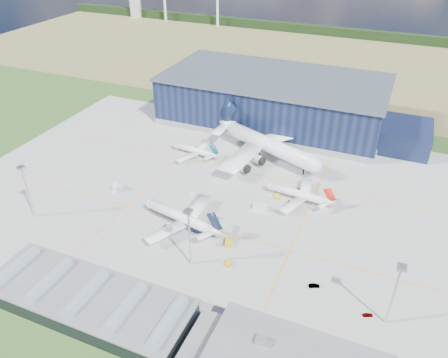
# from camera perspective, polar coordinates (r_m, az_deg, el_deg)

# --- Properties ---
(ground) EXTENTS (600.00, 600.00, 0.00)m
(ground) POSITION_cam_1_polar(r_m,az_deg,el_deg) (179.19, -2.89, -4.03)
(ground) COLOR #27491B
(ground) RESTS_ON ground
(apron) EXTENTS (220.00, 160.00, 0.08)m
(apron) POSITION_cam_1_polar(r_m,az_deg,el_deg) (186.51, -1.57, -2.35)
(apron) COLOR gray
(apron) RESTS_ON ground
(farmland) EXTENTS (600.00, 220.00, 0.01)m
(farmland) POSITION_cam_1_polar(r_m,az_deg,el_deg) (370.63, 12.38, 14.96)
(farmland) COLOR olive
(farmland) RESTS_ON ground
(treeline) EXTENTS (600.00, 8.00, 8.00)m
(treeline) POSITION_cam_1_polar(r_m,az_deg,el_deg) (445.88, 14.76, 18.09)
(treeline) COLOR black
(treeline) RESTS_ON ground
(hangar) EXTENTS (145.00, 62.00, 26.10)m
(hangar) POSITION_cam_1_polar(r_m,az_deg,el_deg) (250.83, 7.10, 9.94)
(hangar) COLOR black
(hangar) RESTS_ON ground
(glass_concourse) EXTENTS (78.00, 23.00, 8.60)m
(glass_concourse) POSITION_cam_1_polar(r_m,az_deg,el_deg) (142.50, -16.20, -15.33)
(glass_concourse) COLOR black
(glass_concourse) RESTS_ON ground
(light_mast_west) EXTENTS (2.60, 2.60, 23.00)m
(light_mast_west) POSITION_cam_1_polar(r_m,az_deg,el_deg) (183.19, -24.50, -0.57)
(light_mast_west) COLOR silver
(light_mast_west) RESTS_ON ground
(light_mast_center) EXTENTS (2.60, 2.60, 23.00)m
(light_mast_center) POSITION_cam_1_polar(r_m,az_deg,el_deg) (145.01, -4.58, -6.50)
(light_mast_center) COLOR silver
(light_mast_center) RESTS_ON ground
(light_mast_east) EXTENTS (2.60, 2.60, 23.00)m
(light_mast_east) POSITION_cam_1_polar(r_m,az_deg,el_deg) (134.79, 21.59, -12.84)
(light_mast_east) COLOR silver
(light_mast_east) RESTS_ON ground
(airliner_navy) EXTENTS (44.59, 43.95, 12.35)m
(airliner_navy) POSITION_cam_1_polar(r_m,az_deg,el_deg) (168.43, -5.84, -4.26)
(airliner_navy) COLOR white
(airliner_navy) RESTS_ON ground
(airliner_red) EXTENTS (33.73, 33.14, 10.02)m
(airliner_red) POSITION_cam_1_polar(r_m,az_deg,el_deg) (184.44, 9.60, -1.43)
(airliner_red) COLOR white
(airliner_red) RESTS_ON ground
(airliner_widebody) EXTENTS (87.75, 86.99, 21.91)m
(airliner_widebody) POSITION_cam_1_polar(r_m,az_deg,el_deg) (210.94, 6.04, 5.32)
(airliner_widebody) COLOR white
(airliner_widebody) RESTS_ON ground
(airliner_regional) EXTENTS (30.91, 30.40, 8.98)m
(airliner_regional) POSITION_cam_1_polar(r_m,az_deg,el_deg) (216.10, -4.01, 4.19)
(airliner_regional) COLOR white
(airliner_regional) RESTS_ON ground
(gse_tug_a) EXTENTS (3.61, 4.58, 1.67)m
(gse_tug_a) POSITION_cam_1_polar(r_m,az_deg,el_deg) (161.60, 0.58, -8.32)
(gse_tug_a) COLOR gold
(gse_tug_a) RESTS_ON ground
(gse_tug_b) EXTENTS (2.05, 2.95, 1.23)m
(gse_tug_b) POSITION_cam_1_polar(r_m,az_deg,el_deg) (153.69, 0.57, -11.02)
(gse_tug_b) COLOR gold
(gse_tug_b) RESTS_ON ground
(gse_van_a) EXTENTS (5.84, 2.61, 2.53)m
(gse_van_a) POSITION_cam_1_polar(r_m,az_deg,el_deg) (179.05, 4.81, -3.65)
(gse_van_a) COLOR silver
(gse_van_a) RESTS_ON ground
(gse_cart_a) EXTENTS (2.06, 2.86, 1.17)m
(gse_cart_a) POSITION_cam_1_polar(r_m,az_deg,el_deg) (187.37, -4.19, -2.05)
(gse_cart_a) COLOR silver
(gse_cart_a) RESTS_ON ground
(gse_tug_c) EXTENTS (2.78, 3.58, 1.38)m
(gse_tug_c) POSITION_cam_1_polar(r_m,az_deg,el_deg) (186.79, 6.92, -2.30)
(gse_tug_c) COLOR gold
(gse_tug_c) RESTS_ON ground
(airstair) EXTENTS (2.01, 4.71, 2.98)m
(airstair) POSITION_cam_1_polar(r_m,az_deg,el_deg) (196.00, -13.73, -0.98)
(airstair) COLOR silver
(airstair) RESTS_ON ground
(car_a) EXTENTS (3.40, 2.48, 1.08)m
(car_a) POSITION_cam_1_polar(r_m,az_deg,el_deg) (145.22, 18.26, -16.50)
(car_a) COLOR #99999E
(car_a) RESTS_ON ground
(car_b) EXTENTS (3.76, 2.60, 1.17)m
(car_b) POSITION_cam_1_polar(r_m,az_deg,el_deg) (149.36, 11.69, -13.50)
(car_b) COLOR #99999E
(car_b) RESTS_ON ground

